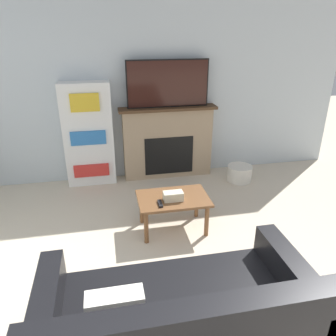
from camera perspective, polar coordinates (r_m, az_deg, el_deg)
wall_back at (r=4.96m, az=-4.97°, el=13.43°), size 6.37×0.06×2.70m
fireplace at (r=5.08m, az=-0.05°, el=4.55°), size 1.46×0.28×1.11m
tv at (r=4.84m, az=-0.01°, el=14.46°), size 1.20×0.03×0.68m
couch at (r=2.54m, az=1.88°, el=-25.96°), size 1.89×0.98×0.87m
coffee_table at (r=3.78m, az=0.90°, el=-5.97°), size 0.81×0.54×0.42m
tissue_box at (r=3.67m, az=0.91°, el=-4.91°), size 0.22×0.12×0.10m
remote_control at (r=3.60m, az=-1.39°, el=-6.22°), size 0.04×0.15×0.02m
bookshelf at (r=4.92m, az=-13.67°, el=5.61°), size 0.70×0.29×1.51m
storage_basket at (r=5.17m, az=12.34°, el=-0.90°), size 0.38×0.38×0.24m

